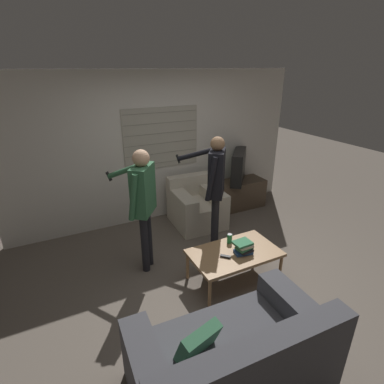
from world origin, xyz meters
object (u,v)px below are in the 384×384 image
object	(u,v)px
armchair_beige	(196,206)
tv	(238,166)
spare_remote	(226,256)
coffee_table	(234,254)
person_right_standing	(215,181)
couch_blue	(233,361)
person_left_standing	(143,197)
soda_can	(230,238)
book_stack	(244,247)

from	to	relation	value
armchair_beige	tv	xyz separation A→B (m)	(1.00, 0.21, 0.52)
tv	spare_remote	size ratio (longest dim) A/B	6.16
armchair_beige	coffee_table	distance (m)	1.63
coffee_table	tv	size ratio (longest dim) A/B	1.51
tv	person_right_standing	xyz separation A→B (m)	(-1.12, -1.04, 0.25)
person_right_standing	coffee_table	bearing A→B (deg)	-154.41
couch_blue	person_left_standing	world-z (taller)	person_left_standing
armchair_beige	person_right_standing	distance (m)	1.14
tv	soda_can	bearing A→B (deg)	2.52
couch_blue	book_stack	bearing A→B (deg)	53.63
person_left_standing	soda_can	bearing A→B (deg)	-82.36
book_stack	soda_can	bearing A→B (deg)	95.27
couch_blue	soda_can	bearing A→B (deg)	60.29
armchair_beige	coffee_table	world-z (taller)	armchair_beige
tv	soda_can	world-z (taller)	tv
book_stack	soda_can	distance (m)	0.28
armchair_beige	person_right_standing	xyz separation A→B (m)	(-0.12, -0.83, 0.77)
person_left_standing	couch_blue	bearing A→B (deg)	-139.65
spare_remote	soda_can	bearing A→B (deg)	4.21
armchair_beige	coffee_table	size ratio (longest dim) A/B	0.82
person_left_standing	armchair_beige	bearing A→B (deg)	-17.43
coffee_table	spare_remote	world-z (taller)	spare_remote
couch_blue	spare_remote	xyz separation A→B (m)	(0.64, 1.14, 0.12)
couch_blue	person_right_standing	size ratio (longest dim) A/B	0.98
armchair_beige	spare_remote	size ratio (longest dim) A/B	7.59
tv	soda_can	size ratio (longest dim) A/B	5.89
couch_blue	coffee_table	bearing A→B (deg)	57.87
armchair_beige	soda_can	size ratio (longest dim) A/B	7.25
coffee_table	soda_can	xyz separation A→B (m)	(0.06, 0.21, 0.10)
person_left_standing	soda_can	size ratio (longest dim) A/B	13.30
book_stack	spare_remote	size ratio (longest dim) A/B	1.98
tv	soda_can	distance (m)	2.04
person_right_standing	couch_blue	bearing A→B (deg)	-169.30
couch_blue	tv	bearing A→B (deg)	57.28
couch_blue	tv	xyz separation A→B (m)	(2.09, 3.00, 0.52)
coffee_table	person_left_standing	bearing A→B (deg)	140.15
soda_can	book_stack	bearing A→B (deg)	-84.73
coffee_table	book_stack	distance (m)	0.16
armchair_beige	person_left_standing	bearing A→B (deg)	37.47
couch_blue	person_right_standing	bearing A→B (deg)	65.95
coffee_table	tv	distance (m)	2.26
couch_blue	coffee_table	world-z (taller)	couch_blue
tv	coffee_table	bearing A→B (deg)	4.60
couch_blue	person_left_standing	size ratio (longest dim) A/B	1.01
armchair_beige	person_right_standing	size ratio (longest dim) A/B	0.53
armchair_beige	person_left_standing	xyz separation A→B (m)	(-1.19, -0.84, 0.74)
couch_blue	spare_remote	bearing A→B (deg)	62.68
person_left_standing	book_stack	distance (m)	1.41
person_right_standing	person_left_standing	bearing A→B (deg)	127.33
couch_blue	book_stack	size ratio (longest dim) A/B	7.08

